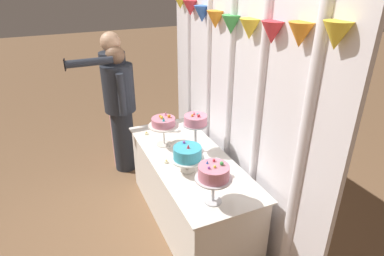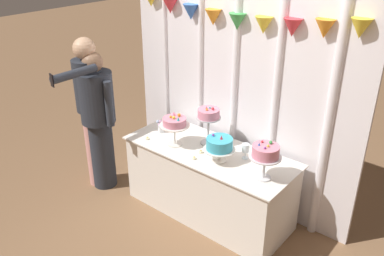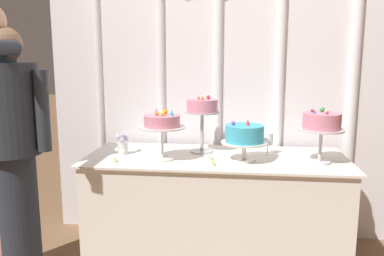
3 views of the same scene
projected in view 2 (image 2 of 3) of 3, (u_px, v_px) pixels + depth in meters
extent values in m
plane|color=#846042|center=(202.00, 215.00, 4.34)|extent=(24.00, 24.00, 0.00)
cube|color=white|center=(237.00, 95.00, 4.19)|extent=(2.68, 0.04, 2.41)
cylinder|color=white|center=(167.00, 76.00, 4.73)|extent=(0.05, 0.05, 2.41)
cylinder|color=white|center=(201.00, 86.00, 4.44)|extent=(0.06, 0.06, 2.41)
cylinder|color=white|center=(234.00, 95.00, 4.18)|extent=(0.07, 0.07, 2.41)
cylinder|color=white|center=(275.00, 107.00, 3.92)|extent=(0.07, 0.07, 2.41)
cylinder|color=white|center=(329.00, 122.00, 3.61)|extent=(0.09, 0.09, 2.41)
cone|color=#DB333D|center=(170.00, 6.00, 4.28)|extent=(0.17, 0.17, 0.16)
cone|color=blue|center=(191.00, 12.00, 4.13)|extent=(0.17, 0.17, 0.16)
cone|color=orange|center=(213.00, 17.00, 3.98)|extent=(0.17, 0.17, 0.16)
cone|color=green|center=(237.00, 22.00, 3.82)|extent=(0.17, 0.17, 0.16)
cone|color=yellow|center=(264.00, 25.00, 3.65)|extent=(0.17, 0.17, 0.16)
cone|color=#DB333D|center=(292.00, 27.00, 3.48)|extent=(0.17, 0.17, 0.16)
cone|color=orange|center=(325.00, 29.00, 3.31)|extent=(0.17, 0.17, 0.16)
cone|color=yellow|center=(360.00, 28.00, 3.13)|extent=(0.17, 0.17, 0.16)
cube|color=white|center=(209.00, 183.00, 4.25)|extent=(1.73, 0.68, 0.73)
cube|color=white|center=(209.00, 151.00, 4.09)|extent=(1.78, 0.73, 0.01)
cylinder|color=silver|center=(175.00, 144.00, 4.19)|extent=(0.15, 0.15, 0.01)
cylinder|color=silver|center=(175.00, 135.00, 4.14)|extent=(0.02, 0.02, 0.20)
cylinder|color=silver|center=(175.00, 125.00, 4.10)|extent=(0.31, 0.31, 0.01)
cylinder|color=pink|center=(174.00, 121.00, 4.08)|extent=(0.24, 0.24, 0.07)
cone|color=#2DB2B7|center=(178.00, 119.00, 4.00)|extent=(0.03, 0.03, 0.04)
sphere|color=orange|center=(179.00, 115.00, 4.09)|extent=(0.03, 0.03, 0.03)
cone|color=pink|center=(174.00, 113.00, 4.11)|extent=(0.03, 0.03, 0.05)
sphere|color=orange|center=(171.00, 117.00, 4.06)|extent=(0.03, 0.03, 0.03)
sphere|color=yellow|center=(174.00, 118.00, 4.04)|extent=(0.03, 0.03, 0.03)
cylinder|color=#B2B2B7|center=(208.00, 143.00, 4.22)|extent=(0.16, 0.16, 0.01)
cylinder|color=#B2B2B7|center=(208.00, 130.00, 4.16)|extent=(0.02, 0.02, 0.27)
cylinder|color=#B2B2B7|center=(209.00, 118.00, 4.10)|extent=(0.25, 0.25, 0.01)
cylinder|color=pink|center=(209.00, 113.00, 4.07)|extent=(0.22, 0.22, 0.09)
sphere|color=#DB333D|center=(213.00, 109.00, 4.03)|extent=(0.03, 0.03, 0.03)
sphere|color=#2DB2B7|center=(210.00, 108.00, 4.07)|extent=(0.02, 0.02, 0.02)
cone|color=#DB333D|center=(206.00, 108.00, 4.06)|extent=(0.02, 0.02, 0.03)
sphere|color=orange|center=(207.00, 110.00, 4.02)|extent=(0.02, 0.02, 0.02)
cylinder|color=silver|center=(219.00, 160.00, 3.90)|extent=(0.14, 0.14, 0.01)
cylinder|color=silver|center=(219.00, 155.00, 3.87)|extent=(0.03, 0.03, 0.11)
cylinder|color=silver|center=(219.00, 149.00, 3.85)|extent=(0.30, 0.30, 0.01)
cylinder|color=#3DB2D1|center=(219.00, 144.00, 3.82)|extent=(0.25, 0.25, 0.11)
cone|color=#DB333D|center=(221.00, 137.00, 3.78)|extent=(0.03, 0.03, 0.04)
sphere|color=purple|center=(213.00, 135.00, 3.84)|extent=(0.03, 0.03, 0.03)
cylinder|color=silver|center=(263.00, 178.00, 3.63)|extent=(0.14, 0.14, 0.01)
cylinder|color=silver|center=(264.00, 167.00, 3.58)|extent=(0.02, 0.02, 0.20)
cylinder|color=silver|center=(265.00, 157.00, 3.53)|extent=(0.29, 0.29, 0.01)
cylinder|color=pink|center=(266.00, 151.00, 3.51)|extent=(0.24, 0.24, 0.10)
sphere|color=yellow|center=(268.00, 146.00, 3.47)|extent=(0.02, 0.02, 0.02)
sphere|color=green|center=(271.00, 142.00, 3.51)|extent=(0.03, 0.03, 0.03)
sphere|color=#DB333D|center=(262.00, 142.00, 3.54)|extent=(0.02, 0.02, 0.02)
cone|color=blue|center=(259.00, 144.00, 3.49)|extent=(0.02, 0.02, 0.03)
sphere|color=purple|center=(265.00, 148.00, 3.44)|extent=(0.02, 0.02, 0.02)
cylinder|color=silver|center=(245.00, 158.00, 3.95)|extent=(0.06, 0.06, 0.00)
cylinder|color=silver|center=(245.00, 155.00, 3.93)|extent=(0.01, 0.01, 0.07)
cylinder|color=silver|center=(246.00, 148.00, 3.90)|extent=(0.07, 0.07, 0.08)
cylinder|color=silver|center=(161.00, 129.00, 4.43)|extent=(0.07, 0.07, 0.08)
sphere|color=silver|center=(158.00, 122.00, 4.40)|extent=(0.04, 0.04, 0.04)
sphere|color=silver|center=(164.00, 119.00, 4.42)|extent=(0.03, 0.03, 0.03)
sphere|color=#CC9EC6|center=(160.00, 121.00, 4.37)|extent=(0.03, 0.03, 0.03)
sphere|color=#CC9EC6|center=(159.00, 125.00, 4.38)|extent=(0.03, 0.03, 0.03)
sphere|color=silver|center=(163.00, 123.00, 4.40)|extent=(0.03, 0.03, 0.03)
sphere|color=white|center=(164.00, 121.00, 4.40)|extent=(0.04, 0.04, 0.04)
cylinder|color=beige|center=(147.00, 139.00, 4.29)|extent=(0.04, 0.04, 0.02)
sphere|color=#F9CC4C|center=(147.00, 137.00, 4.28)|extent=(0.01, 0.01, 0.01)
cylinder|color=beige|center=(201.00, 152.00, 4.04)|extent=(0.05, 0.05, 0.02)
sphere|color=#F9CC4C|center=(201.00, 150.00, 4.03)|extent=(0.01, 0.01, 0.01)
cylinder|color=beige|center=(194.00, 158.00, 3.92)|extent=(0.04, 0.04, 0.02)
sphere|color=#F9CC4C|center=(194.00, 157.00, 3.92)|extent=(0.01, 0.01, 0.01)
cylinder|color=#282D38|center=(103.00, 154.00, 4.71)|extent=(0.29, 0.29, 0.82)
cylinder|color=#282D38|center=(96.00, 98.00, 4.40)|extent=(0.40, 0.40, 0.57)
sphere|color=#846047|center=(92.00, 62.00, 4.23)|extent=(0.22, 0.22, 0.22)
cylinder|color=#282D38|center=(85.00, 93.00, 4.54)|extent=(0.08, 0.08, 0.50)
cylinder|color=#282D38|center=(109.00, 104.00, 4.26)|extent=(0.08, 0.08, 0.50)
cylinder|color=#D6938E|center=(96.00, 147.00, 4.71)|extent=(0.25, 0.25, 0.94)
cylinder|color=#282D38|center=(88.00, 85.00, 4.38)|extent=(0.35, 0.35, 0.57)
sphere|color=tan|center=(84.00, 49.00, 4.20)|extent=(0.23, 0.23, 0.23)
cylinder|color=#282D38|center=(80.00, 81.00, 4.51)|extent=(0.08, 0.08, 0.50)
cylinder|color=#282D38|center=(74.00, 74.00, 3.97)|extent=(0.08, 0.50, 0.08)
cube|color=black|center=(52.00, 80.00, 3.79)|extent=(0.06, 0.02, 0.12)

